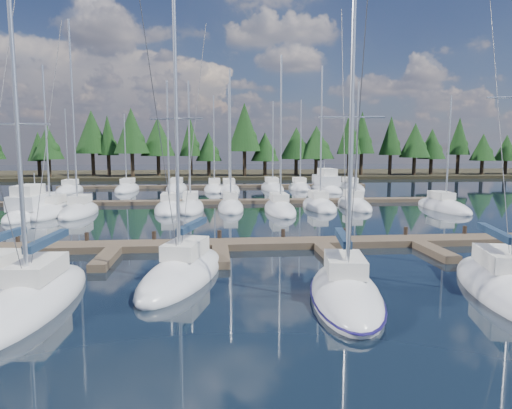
{
  "coord_description": "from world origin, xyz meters",
  "views": [
    {
      "loc": [
        -0.37,
        -8.93,
        5.96
      ],
      "look_at": [
        2.57,
        22.0,
        2.1
      ],
      "focal_mm": 32.0,
      "sensor_mm": 36.0,
      "label": 1
    }
  ],
  "objects": [
    {
      "name": "main_dock",
      "position": [
        0.0,
        17.36,
        0.2
      ],
      "size": [
        44.0,
        6.13,
        0.9
      ],
      "color": "brown",
      "rests_on": "ground"
    },
    {
      "name": "motor_yacht_left",
      "position": [
        -16.23,
        32.31,
        0.5
      ],
      "size": [
        3.39,
        9.27,
        4.58
      ],
      "color": "silver",
      "rests_on": "ground"
    },
    {
      "name": "front_sailboat_4",
      "position": [
        4.79,
        8.05,
        0.28
      ],
      "size": [
        4.03,
        8.34,
        12.87
      ],
      "color": "silver",
      "rests_on": "ground"
    },
    {
      "name": "motor_yacht_right",
      "position": [
        15.45,
        53.63,
        0.56
      ],
      "size": [
        3.83,
        10.4,
        5.15
      ],
      "color": "silver",
      "rests_on": "ground"
    },
    {
      "name": "ground",
      "position": [
        0.0,
        30.0,
        0.0
      ],
      "size": [
        260.0,
        260.0,
        0.0
      ],
      "primitive_type": "plane",
      "color": "black",
      "rests_on": "ground"
    },
    {
      "name": "front_sailboat_5",
      "position": [
        11.66,
        8.29,
        0.28
      ],
      "size": [
        5.13,
        9.57,
        14.34
      ],
      "color": "silver",
      "rests_on": "ground"
    },
    {
      "name": "back_docks",
      "position": [
        0.0,
        49.58,
        0.2
      ],
      "size": [
        50.0,
        21.8,
        0.4
      ],
      "color": "brown",
      "rests_on": "ground"
    },
    {
      "name": "front_sailboat_2",
      "position": [
        -7.14,
        8.43,
        0.28
      ],
      "size": [
        3.0,
        9.06,
        12.34
      ],
      "color": "silver",
      "rests_on": "ground"
    },
    {
      "name": "front_sailboat_3",
      "position": [
        -1.78,
        11.6,
        0.29
      ],
      "size": [
        4.95,
        8.94,
        13.09
      ],
      "color": "silver",
      "rests_on": "ground"
    },
    {
      "name": "far_shore",
      "position": [
        0.0,
        90.0,
        0.3
      ],
      "size": [
        220.0,
        30.0,
        0.6
      ],
      "primitive_type": "cube",
      "color": "black",
      "rests_on": "ground"
    },
    {
      "name": "tree_line",
      "position": [
        -1.47,
        80.2,
        7.65
      ],
      "size": [
        184.59,
        12.22,
        13.94
      ],
      "color": "black",
      "rests_on": "far_shore"
    },
    {
      "name": "back_sailboat_rows",
      "position": [
        0.17,
        45.02,
        0.26
      ],
      "size": [
        48.13,
        33.68,
        17.66
      ],
      "color": "silver",
      "rests_on": "ground"
    }
  ]
}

